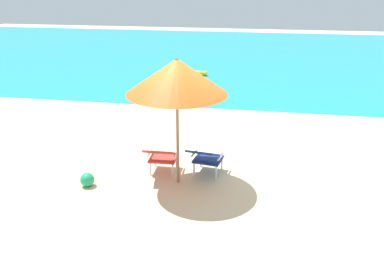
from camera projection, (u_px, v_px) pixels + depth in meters
ground_plane at (215, 109)px, 12.01m from camera, size 40.00×40.00×0.00m
ocean_band at (239, 55)px, 20.33m from camera, size 40.00×18.00×0.01m
swim_buoy at (186, 73)px, 16.09m from camera, size 1.60×0.18×0.18m
lounge_chair_left at (161, 156)px, 7.86m from camera, size 0.57×0.90×0.68m
lounge_chair_right at (206, 157)px, 7.81m from camera, size 0.65×0.94×0.68m
beach_umbrella_center at (177, 77)px, 7.02m from camera, size 2.16×2.16×2.32m
beach_ball at (87, 180)px, 7.52m from camera, size 0.26×0.26×0.26m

